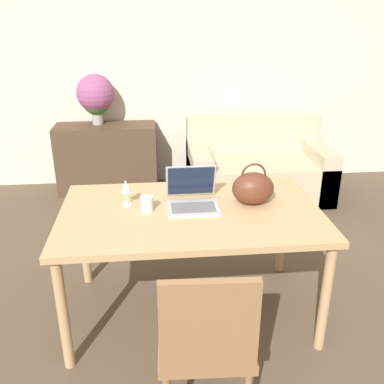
{
  "coord_description": "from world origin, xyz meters",
  "views": [
    {
      "loc": [
        -0.17,
        -1.79,
        1.88
      ],
      "look_at": [
        0.07,
        0.56,
        0.87
      ],
      "focal_mm": 40.0,
      "sensor_mm": 36.0,
      "label": 1
    }
  ],
  "objects_px": {
    "laptop": "(192,195)",
    "couch": "(257,170)",
    "chair": "(206,338)",
    "handbag": "(253,188)",
    "wine_glass": "(126,188)",
    "flower_vase": "(96,96)",
    "drinking_glass": "(147,204)"
  },
  "relations": [
    {
      "from": "couch",
      "to": "wine_glass",
      "type": "xyz_separation_m",
      "value": [
        -1.3,
        -1.81,
        0.59
      ]
    },
    {
      "from": "chair",
      "to": "handbag",
      "type": "bearing_deg",
      "value": 68.05
    },
    {
      "from": "chair",
      "to": "flower_vase",
      "type": "distance_m",
      "value": 3.26
    },
    {
      "from": "laptop",
      "to": "couch",
      "type": "bearing_deg",
      "value": 64.19
    },
    {
      "from": "wine_glass",
      "to": "drinking_glass",
      "type": "bearing_deg",
      "value": -37.57
    },
    {
      "from": "couch",
      "to": "laptop",
      "type": "xyz_separation_m",
      "value": [
        -0.89,
        -1.84,
        0.53
      ]
    },
    {
      "from": "laptop",
      "to": "drinking_glass",
      "type": "height_order",
      "value": "laptop"
    },
    {
      "from": "laptop",
      "to": "drinking_glass",
      "type": "bearing_deg",
      "value": -166.39
    },
    {
      "from": "laptop",
      "to": "drinking_glass",
      "type": "xyz_separation_m",
      "value": [
        -0.28,
        -0.07,
        -0.02
      ]
    },
    {
      "from": "drinking_glass",
      "to": "laptop",
      "type": "bearing_deg",
      "value": 13.61
    },
    {
      "from": "chair",
      "to": "handbag",
      "type": "height_order",
      "value": "handbag"
    },
    {
      "from": "couch",
      "to": "flower_vase",
      "type": "distance_m",
      "value": 1.9
    },
    {
      "from": "drinking_glass",
      "to": "wine_glass",
      "type": "relative_size",
      "value": 0.56
    },
    {
      "from": "wine_glass",
      "to": "handbag",
      "type": "bearing_deg",
      "value": -3.85
    },
    {
      "from": "handbag",
      "to": "couch",
      "type": "bearing_deg",
      "value": 74.67
    },
    {
      "from": "couch",
      "to": "flower_vase",
      "type": "relative_size",
      "value": 2.79
    },
    {
      "from": "chair",
      "to": "couch",
      "type": "bearing_deg",
      "value": 74.1
    },
    {
      "from": "handbag",
      "to": "laptop",
      "type": "bearing_deg",
      "value": 176.55
    },
    {
      "from": "couch",
      "to": "flower_vase",
      "type": "height_order",
      "value": "flower_vase"
    },
    {
      "from": "wine_glass",
      "to": "handbag",
      "type": "relative_size",
      "value": 0.62
    },
    {
      "from": "chair",
      "to": "drinking_glass",
      "type": "xyz_separation_m",
      "value": [
        -0.25,
        0.85,
        0.3
      ]
    },
    {
      "from": "chair",
      "to": "handbag",
      "type": "xyz_separation_m",
      "value": [
        0.41,
        0.89,
        0.36
      ]
    },
    {
      "from": "laptop",
      "to": "wine_glass",
      "type": "xyz_separation_m",
      "value": [
        -0.41,
        0.03,
        0.06
      ]
    },
    {
      "from": "laptop",
      "to": "drinking_glass",
      "type": "relative_size",
      "value": 3.45
    },
    {
      "from": "laptop",
      "to": "flower_vase",
      "type": "height_order",
      "value": "flower_vase"
    },
    {
      "from": "chair",
      "to": "drinking_glass",
      "type": "height_order",
      "value": "chair"
    },
    {
      "from": "couch",
      "to": "drinking_glass",
      "type": "height_order",
      "value": "drinking_glass"
    },
    {
      "from": "chair",
      "to": "laptop",
      "type": "xyz_separation_m",
      "value": [
        0.03,
        0.92,
        0.32
      ]
    },
    {
      "from": "couch",
      "to": "handbag",
      "type": "distance_m",
      "value": 2.02
    },
    {
      "from": "laptop",
      "to": "chair",
      "type": "bearing_deg",
      "value": -91.68
    },
    {
      "from": "handbag",
      "to": "flower_vase",
      "type": "relative_size",
      "value": 0.51
    },
    {
      "from": "laptop",
      "to": "handbag",
      "type": "xyz_separation_m",
      "value": [
        0.38,
        -0.02,
        0.04
      ]
    }
  ]
}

